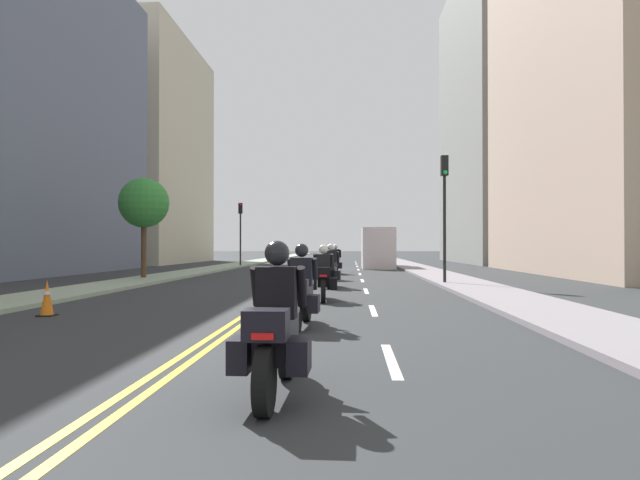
% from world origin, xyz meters
% --- Properties ---
extents(ground_plane, '(264.00, 264.00, 0.00)m').
position_xyz_m(ground_plane, '(0.00, 48.00, 0.00)').
color(ground_plane, '#2C2F31').
extents(sidewalk_left, '(2.35, 144.00, 0.12)m').
position_xyz_m(sidewalk_left, '(-6.76, 48.00, 0.06)').
color(sidewalk_left, '#91A48B').
rests_on(sidewalk_left, ground).
extents(sidewalk_right, '(2.35, 144.00, 0.12)m').
position_xyz_m(sidewalk_right, '(6.76, 48.00, 0.06)').
color(sidewalk_right, gray).
rests_on(sidewalk_right, ground).
extents(centreline_yellow_inner, '(0.12, 132.00, 0.01)m').
position_xyz_m(centreline_yellow_inner, '(-0.12, 48.00, 0.00)').
color(centreline_yellow_inner, yellow).
rests_on(centreline_yellow_inner, ground).
extents(centreline_yellow_outer, '(0.12, 132.00, 0.01)m').
position_xyz_m(centreline_yellow_outer, '(0.12, 48.00, 0.00)').
color(centreline_yellow_outer, yellow).
rests_on(centreline_yellow_outer, ground).
extents(lane_dashes_white, '(0.14, 56.40, 0.01)m').
position_xyz_m(lane_dashes_white, '(2.79, 29.00, 0.00)').
color(lane_dashes_white, silver).
rests_on(lane_dashes_white, ground).
extents(building_left_1, '(8.84, 19.88, 18.43)m').
position_xyz_m(building_left_1, '(-16.84, 31.17, 9.22)').
color(building_left_1, slate).
rests_on(building_left_1, ground).
extents(building_right_1, '(8.46, 21.08, 21.56)m').
position_xyz_m(building_right_1, '(16.65, 32.67, 10.78)').
color(building_right_1, tan).
rests_on(building_right_1, ground).
extents(building_left_2, '(6.40, 17.81, 20.42)m').
position_xyz_m(building_left_2, '(-15.62, 52.61, 10.21)').
color(building_left_2, '#C0B79C').
rests_on(building_left_2, ground).
extents(building_right_2, '(6.36, 21.27, 27.52)m').
position_xyz_m(building_right_2, '(15.60, 55.62, 13.76)').
color(building_right_2, gray).
rests_on(building_right_2, ground).
extents(motorcycle_0, '(0.77, 2.16, 1.60)m').
position_xyz_m(motorcycle_0, '(1.49, 5.97, 0.65)').
color(motorcycle_0, black).
rests_on(motorcycle_0, ground).
extents(motorcycle_1, '(0.78, 2.07, 1.59)m').
position_xyz_m(motorcycle_1, '(1.31, 11.07, 0.64)').
color(motorcycle_1, black).
rests_on(motorcycle_1, ground).
extents(motorcycle_2, '(0.78, 2.18, 1.59)m').
position_xyz_m(motorcycle_2, '(1.49, 16.39, 0.65)').
color(motorcycle_2, black).
rests_on(motorcycle_2, ground).
extents(motorcycle_3, '(0.78, 2.26, 1.64)m').
position_xyz_m(motorcycle_3, '(1.54, 21.47, 0.66)').
color(motorcycle_3, black).
rests_on(motorcycle_3, ground).
extents(motorcycle_4, '(0.78, 2.17, 1.62)m').
position_xyz_m(motorcycle_4, '(1.31, 26.49, 0.67)').
color(motorcycle_4, black).
rests_on(motorcycle_4, ground).
extents(motorcycle_5, '(0.78, 2.17, 1.65)m').
position_xyz_m(motorcycle_5, '(1.45, 32.03, 0.66)').
color(motorcycle_5, black).
rests_on(motorcycle_5, ground).
extents(traffic_cone_1, '(0.35, 0.35, 0.81)m').
position_xyz_m(traffic_cone_1, '(-4.45, 12.55, 0.40)').
color(traffic_cone_1, black).
rests_on(traffic_cone_1, ground).
extents(traffic_light_near, '(0.28, 0.38, 5.13)m').
position_xyz_m(traffic_light_near, '(5.99, 23.16, 3.50)').
color(traffic_light_near, black).
rests_on(traffic_light_near, ground).
extents(traffic_light_far, '(0.28, 0.38, 4.79)m').
position_xyz_m(traffic_light_far, '(-5.99, 43.08, 3.32)').
color(traffic_light_far, black).
rests_on(traffic_light_far, ground).
extents(street_tree_0, '(2.28, 2.28, 4.67)m').
position_xyz_m(street_tree_0, '(-7.17, 26.00, 3.50)').
color(street_tree_0, '#4D3523').
rests_on(street_tree_0, ground).
extents(parked_truck, '(2.20, 6.50, 2.80)m').
position_xyz_m(parked_truck, '(4.19, 41.25, 1.27)').
color(parked_truck, silver).
rests_on(parked_truck, ground).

